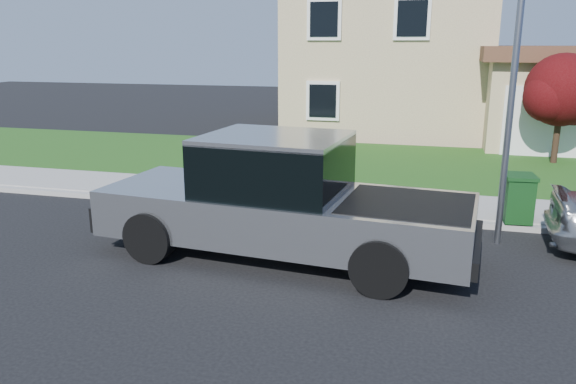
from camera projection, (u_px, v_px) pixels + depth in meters
The scene contains 10 objects.
ground at pixel (307, 264), 9.80m from camera, with size 80.00×80.00×0.00m, color black.
curb at pixel (381, 217), 12.26m from camera, with size 40.00×0.20×0.12m, color gray.
sidewalk at pixel (385, 203), 13.28m from camera, with size 40.00×2.00×0.15m, color gray.
lawn at pixel (398, 166), 17.50m from camera, with size 40.00×7.00×0.10m, color #174212.
house at pixel (422, 57), 23.99m from camera, with size 14.00×11.30×6.85m.
pickup_truck at pixel (282, 201), 9.95m from camera, with size 6.89×2.90×2.20m.
woman at pixel (282, 189), 11.45m from camera, with size 0.68×0.53×1.81m.
ornamental_tree at pixel (563, 93), 17.13m from camera, with size 2.46×2.22×3.38m.
trash_bin at pixel (518, 198), 11.61m from camera, with size 0.65×0.74×0.99m.
street_lamp at pixel (514, 86), 10.04m from camera, with size 0.28×0.69×5.27m.
Camera 1 is at (1.99, -8.94, 3.74)m, focal length 35.00 mm.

